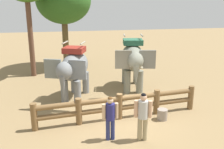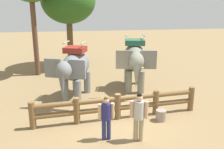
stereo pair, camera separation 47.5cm
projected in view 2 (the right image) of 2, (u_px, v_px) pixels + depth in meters
The scene contains 8 objects.
ground_plane at pixel (117, 117), 10.56m from camera, with size 60.00×60.00×0.00m, color olive.
log_fence at pixel (118, 105), 10.24m from camera, with size 6.74×0.94×1.05m.
elephant_near_left at pixel (74, 68), 12.08m from camera, with size 2.28×3.26×2.73m.
elephant_center at pixel (135, 60), 13.35m from camera, with size 2.02×3.43×2.88m.
tourist_woman_in_black at pixel (106, 115), 8.62m from camera, with size 0.55×0.31×1.56m.
tourist_man_in_blue at pixel (139, 114), 8.53m from camera, with size 0.59×0.40×1.70m.
tree_far_left at pixel (68, 1), 17.32m from camera, with size 3.66×3.66×6.11m.
feed_bucket at pixel (161, 115), 10.19m from camera, with size 0.40×0.40×0.44m.
Camera 2 is at (-1.63, -9.51, 4.62)m, focal length 41.41 mm.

